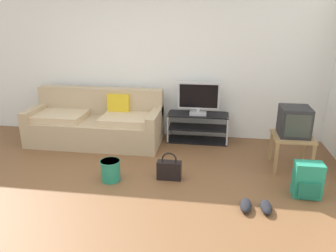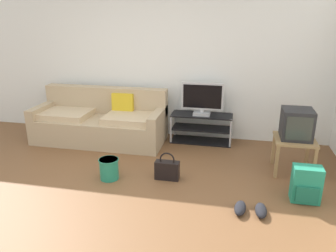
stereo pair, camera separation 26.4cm
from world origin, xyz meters
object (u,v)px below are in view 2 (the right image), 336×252
at_px(tv_stand, 201,128).
at_px(handbag, 167,170).
at_px(crt_tv, 297,124).
at_px(side_table, 294,144).
at_px(sneakers_pair, 250,209).
at_px(couch, 101,122).
at_px(backpack, 306,184).
at_px(cleaning_bucket, 109,168).
at_px(flat_tv, 202,99).

height_order(tv_stand, handbag, tv_stand).
height_order(crt_tv, handbag, crt_tv).
relative_size(side_table, sneakers_pair, 1.46).
relative_size(couch, side_table, 4.15).
xyz_separation_m(side_table, crt_tv, (-0.00, 0.02, 0.27)).
bearing_deg(crt_tv, backpack, -86.66).
height_order(backpack, sneakers_pair, backpack).
xyz_separation_m(side_table, handbag, (-1.59, -0.55, -0.27)).
bearing_deg(cleaning_bucket, side_table, 16.77).
bearing_deg(couch, cleaning_bucket, -63.43).
distance_m(tv_stand, sneakers_pair, 2.12).
relative_size(tv_stand, sneakers_pair, 2.81).
distance_m(backpack, handbag, 1.65).
height_order(tv_stand, flat_tv, flat_tv).
bearing_deg(sneakers_pair, side_table, 63.40).
relative_size(crt_tv, sneakers_pair, 1.12).
distance_m(cleaning_bucket, sneakers_pair, 1.81).
distance_m(couch, cleaning_bucket, 1.44).
relative_size(couch, backpack, 5.06).
bearing_deg(crt_tv, side_table, -90.00).
relative_size(side_table, crt_tv, 1.30).
xyz_separation_m(backpack, cleaning_bucket, (-2.36, 0.04, -0.06)).
xyz_separation_m(tv_stand, side_table, (1.31, -0.85, 0.16)).
xyz_separation_m(tv_stand, handbag, (-0.28, -1.41, -0.10)).
relative_size(side_table, handbag, 1.39).
xyz_separation_m(flat_tv, cleaning_bucket, (-1.01, -1.53, -0.58)).
relative_size(couch, cleaning_bucket, 7.79).
distance_m(couch, handbag, 1.78).
distance_m(crt_tv, backpack, 0.89).
distance_m(handbag, sneakers_pair, 1.18).
height_order(tv_stand, cleaning_bucket, tv_stand).
xyz_separation_m(couch, cleaning_bucket, (0.64, -1.28, -0.17)).
bearing_deg(tv_stand, couch, -170.48).
distance_m(tv_stand, side_table, 1.57).
xyz_separation_m(couch, flat_tv, (1.64, 0.25, 0.41)).
bearing_deg(backpack, crt_tv, 81.74).
relative_size(couch, crt_tv, 5.41).
bearing_deg(backpack, cleaning_bucket, 167.41).
relative_size(flat_tv, side_table, 1.31).
bearing_deg(side_table, sneakers_pair, -116.60).
relative_size(handbag, sneakers_pair, 1.05).
xyz_separation_m(flat_tv, side_table, (1.31, -0.83, -0.33)).
xyz_separation_m(side_table, cleaning_bucket, (-2.32, -0.70, -0.25)).
bearing_deg(backpack, handbag, 161.88).
bearing_deg(tv_stand, cleaning_bucket, -122.97).
height_order(flat_tv, sneakers_pair, flat_tv).
distance_m(backpack, cleaning_bucket, 2.37).
relative_size(tv_stand, crt_tv, 2.51).
xyz_separation_m(couch, side_table, (2.96, -0.58, 0.08)).
height_order(flat_tv, crt_tv, flat_tv).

